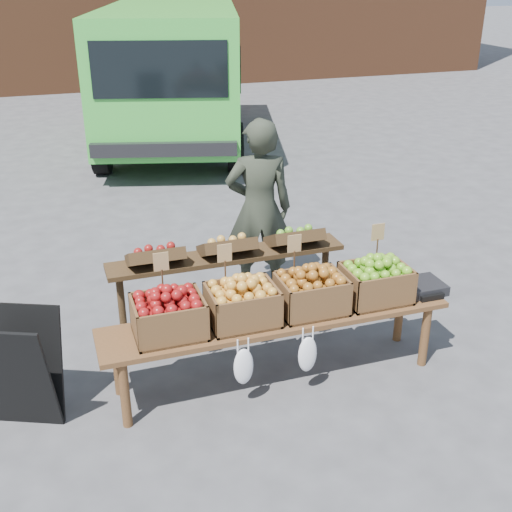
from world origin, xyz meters
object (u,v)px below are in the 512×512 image
object	(u,v)px
display_bench	(277,347)
weighing_scale	(421,287)
crate_red_apples	(311,294)
crate_golden_apples	(169,317)
crate_russet_pears	(242,305)
chalkboard_sign	(17,370)
vendor	(259,209)
back_table	(228,284)
crate_green_apples	(376,283)
delivery_van	(172,79)

from	to	relation	value
display_bench	weighing_scale	bearing A→B (deg)	0.00
display_bench	crate_red_apples	bearing A→B (deg)	0.00
display_bench	crate_red_apples	distance (m)	0.51
crate_golden_apples	weighing_scale	bearing A→B (deg)	0.00
crate_russet_pears	chalkboard_sign	bearing A→B (deg)	176.90
vendor	crate_red_apples	world-z (taller)	vendor
chalkboard_sign	crate_golden_apples	distance (m)	1.10
chalkboard_sign	display_bench	xyz separation A→B (m)	(1.89, -0.09, -0.15)
vendor	chalkboard_sign	size ratio (longest dim) A/B	2.00
vendor	back_table	size ratio (longest dim) A/B	0.83
chalkboard_sign	weighing_scale	size ratio (longest dim) A/B	2.56
display_bench	crate_golden_apples	xyz separation A→B (m)	(-0.82, 0.00, 0.42)
vendor	crate_green_apples	bearing A→B (deg)	120.42
crate_green_apples	weighing_scale	world-z (taller)	crate_green_apples
crate_golden_apples	crate_red_apples	xyz separation A→B (m)	(1.10, 0.00, 0.00)
weighing_scale	display_bench	bearing A→B (deg)	180.00
vendor	crate_russet_pears	size ratio (longest dim) A/B	3.49
crate_russet_pears	weighing_scale	distance (m)	1.53
crate_green_apples	weighing_scale	bearing A→B (deg)	0.00
chalkboard_sign	crate_red_apples	distance (m)	2.18
back_table	display_bench	xyz separation A→B (m)	(0.18, -0.72, -0.24)
crate_red_apples	crate_green_apples	bearing A→B (deg)	0.00
display_bench	crate_golden_apples	bearing A→B (deg)	180.00
vendor	display_bench	distance (m)	1.62
delivery_van	crate_green_apples	xyz separation A→B (m)	(0.07, -7.30, -0.46)
delivery_van	crate_red_apples	xyz separation A→B (m)	(-0.48, -7.30, -0.46)
chalkboard_sign	display_bench	world-z (taller)	chalkboard_sign
chalkboard_sign	crate_golden_apples	size ratio (longest dim) A/B	1.74
delivery_van	back_table	xyz separation A→B (m)	(-0.94, -6.58, -0.65)
crate_russet_pears	crate_green_apples	world-z (taller)	same
crate_red_apples	weighing_scale	world-z (taller)	crate_red_apples
vendor	chalkboard_sign	xyz separation A→B (m)	(-2.25, -1.38, -0.44)
crate_golden_apples	crate_russet_pears	size ratio (longest dim) A/B	1.00
crate_green_apples	weighing_scale	distance (m)	0.44
display_bench	chalkboard_sign	bearing A→B (deg)	177.35
chalkboard_sign	crate_red_apples	size ratio (longest dim) A/B	1.74
vendor	crate_green_apples	size ratio (longest dim) A/B	3.49
weighing_scale	vendor	bearing A→B (deg)	121.45
crate_green_apples	weighing_scale	size ratio (longest dim) A/B	1.47
chalkboard_sign	crate_green_apples	bearing A→B (deg)	21.91
vendor	crate_red_apples	distance (m)	1.47
crate_red_apples	weighing_scale	size ratio (longest dim) A/B	1.47
crate_russet_pears	crate_green_apples	xyz separation A→B (m)	(1.10, 0.00, 0.00)
vendor	crate_red_apples	xyz separation A→B (m)	(-0.08, -1.46, -0.16)
chalkboard_sign	crate_russet_pears	xyz separation A→B (m)	(1.62, -0.09, 0.27)
chalkboard_sign	crate_red_apples	xyz separation A→B (m)	(2.17, -0.09, 0.27)
back_table	crate_green_apples	bearing A→B (deg)	-35.66
delivery_van	crate_russet_pears	xyz separation A→B (m)	(-1.03, -7.30, -0.46)
back_table	weighing_scale	distance (m)	1.60
crate_green_apples	crate_red_apples	bearing A→B (deg)	180.00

